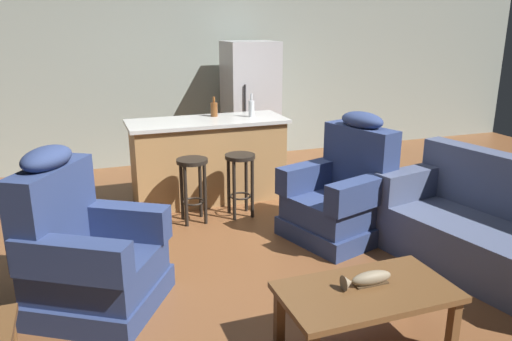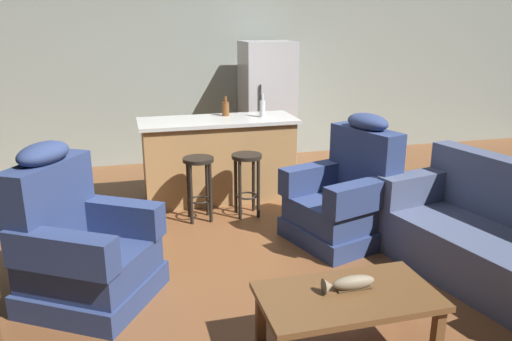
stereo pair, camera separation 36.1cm
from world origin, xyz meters
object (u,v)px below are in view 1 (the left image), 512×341
at_px(bottle_short_amber, 251,108).
at_px(kitchen_island, 208,160).
at_px(couch, 497,234).
at_px(bottle_tall_green, 214,109).
at_px(recliner_near_island, 343,194).
at_px(recliner_near_lamp, 86,253).
at_px(refrigerator, 250,105).
at_px(coffee_table, 366,297).
at_px(bar_stool_right, 240,174).
at_px(bar_stool_left, 193,179).
at_px(fish_figurine, 367,279).

bearing_deg(bottle_short_amber, kitchen_island, 178.31).
relative_size(couch, bottle_tall_green, 8.83).
relative_size(recliner_near_island, kitchen_island, 0.67).
distance_m(recliner_near_lamp, refrigerator, 3.97).
relative_size(coffee_table, bottle_short_amber, 4.07).
height_order(kitchen_island, bottle_short_amber, bottle_short_amber).
relative_size(recliner_near_island, bottle_tall_green, 5.21).
bearing_deg(bar_stool_right, recliner_near_island, -47.19).
relative_size(recliner_near_island, bar_stool_left, 1.76).
distance_m(recliner_near_island, kitchen_island, 1.74).
bearing_deg(bar_stool_right, couch, -50.45).
xyz_separation_m(couch, recliner_near_lamp, (-3.20, 0.60, 0.08)).
bearing_deg(recliner_near_island, bar_stool_right, -64.65).
height_order(coffee_table, bar_stool_right, bar_stool_right).
bearing_deg(kitchen_island, fish_figurine, -85.51).
height_order(recliner_near_island, bottle_short_amber, bottle_short_amber).
distance_m(bar_stool_right, bottle_tall_green, 0.98).
relative_size(recliner_near_lamp, refrigerator, 0.68).
bearing_deg(bottle_tall_green, recliner_near_lamp, -126.09).
xyz_separation_m(kitchen_island, bottle_short_amber, (0.53, -0.02, 0.57)).
xyz_separation_m(bar_stool_left, bar_stool_right, (0.51, 0.00, 0.00)).
distance_m(fish_figurine, kitchen_island, 3.04).
relative_size(kitchen_island, bottle_short_amber, 6.67).
bearing_deg(refrigerator, recliner_near_lamp, -126.75).
xyz_separation_m(recliner_near_lamp, bottle_short_amber, (1.95, 1.94, 0.63)).
bearing_deg(bottle_short_amber, recliner_near_lamp, -135.11).
height_order(fish_figurine, refrigerator, refrigerator).
relative_size(bar_stool_right, bottle_tall_green, 2.95).
relative_size(coffee_table, bar_stool_left, 1.62).
bearing_deg(recliner_near_island, couch, 109.42).
distance_m(couch, bottle_tall_green, 3.26).
xyz_separation_m(bottle_tall_green, bottle_short_amber, (0.40, -0.18, 0.02)).
relative_size(fish_figurine, bar_stool_right, 0.50).
xyz_separation_m(recliner_near_island, bottle_short_amber, (-0.42, 1.44, 0.63)).
relative_size(recliner_near_lamp, recliner_near_island, 1.00).
bearing_deg(bottle_tall_green, coffee_table, -88.45).
distance_m(fish_figurine, bar_stool_right, 2.40).
distance_m(recliner_near_island, bar_stool_right, 1.13).
bearing_deg(fish_figurine, bar_stool_right, 91.30).
bearing_deg(recliner_near_island, bottle_short_amber, -91.13).
relative_size(couch, recliner_near_lamp, 1.69).
bearing_deg(bar_stool_right, coffee_table, -89.22).
bearing_deg(kitchen_island, bottle_tall_green, 52.72).
bearing_deg(bar_stool_right, bottle_tall_green, 93.90).
height_order(fish_figurine, recliner_near_island, recliner_near_island).
bearing_deg(kitchen_island, bar_stool_left, -117.64).
bearing_deg(refrigerator, fish_figurine, -99.37).
bearing_deg(fish_figurine, couch, 16.93).
bearing_deg(refrigerator, kitchen_island, -127.95).
height_order(bar_stool_right, bottle_short_amber, bottle_short_amber).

